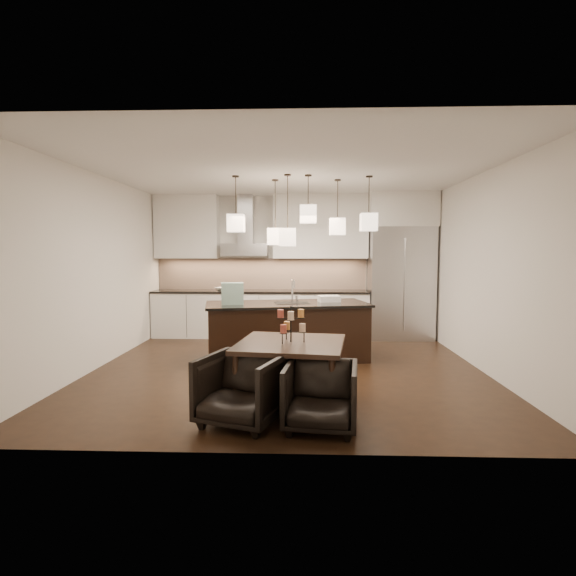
{
  "coord_description": "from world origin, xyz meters",
  "views": [
    {
      "loc": [
        0.24,
        -6.36,
        1.68
      ],
      "look_at": [
        0.0,
        0.2,
        1.15
      ],
      "focal_mm": 28.0,
      "sensor_mm": 36.0,
      "label": 1
    }
  ],
  "objects_px": {
    "refrigerator": "(400,283)",
    "dining_table": "(291,372)",
    "armchair_left": "(242,389)",
    "armchair_right": "(321,396)",
    "island_body": "(287,332)"
  },
  "relations": [
    {
      "from": "refrigerator",
      "to": "dining_table",
      "type": "xyz_separation_m",
      "value": [
        -2.01,
        -3.84,
        -0.73
      ]
    },
    {
      "from": "dining_table",
      "to": "armchair_left",
      "type": "bearing_deg",
      "value": -118.74
    },
    {
      "from": "dining_table",
      "to": "armchair_right",
      "type": "distance_m",
      "value": 0.79
    },
    {
      "from": "island_body",
      "to": "armchair_right",
      "type": "xyz_separation_m",
      "value": [
        0.43,
        -2.77,
        -0.11
      ]
    },
    {
      "from": "island_body",
      "to": "armchair_right",
      "type": "relative_size",
      "value": 3.46
    },
    {
      "from": "island_body",
      "to": "armchair_right",
      "type": "distance_m",
      "value": 2.8
    },
    {
      "from": "island_body",
      "to": "refrigerator",
      "type": "bearing_deg",
      "value": 29.21
    },
    {
      "from": "refrigerator",
      "to": "armchair_left",
      "type": "relative_size",
      "value": 2.85
    },
    {
      "from": "refrigerator",
      "to": "armchair_left",
      "type": "bearing_deg",
      "value": -118.91
    },
    {
      "from": "island_body",
      "to": "armchair_left",
      "type": "distance_m",
      "value": 2.69
    },
    {
      "from": "island_body",
      "to": "armchair_left",
      "type": "bearing_deg",
      "value": -108.5
    },
    {
      "from": "dining_table",
      "to": "armchair_right",
      "type": "height_order",
      "value": "dining_table"
    },
    {
      "from": "refrigerator",
      "to": "armchair_left",
      "type": "xyz_separation_m",
      "value": [
        -2.47,
        -4.48,
        -0.73
      ]
    },
    {
      "from": "refrigerator",
      "to": "armchair_left",
      "type": "distance_m",
      "value": 5.16
    },
    {
      "from": "armchair_left",
      "to": "armchair_right",
      "type": "distance_m",
      "value": 0.78
    }
  ]
}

